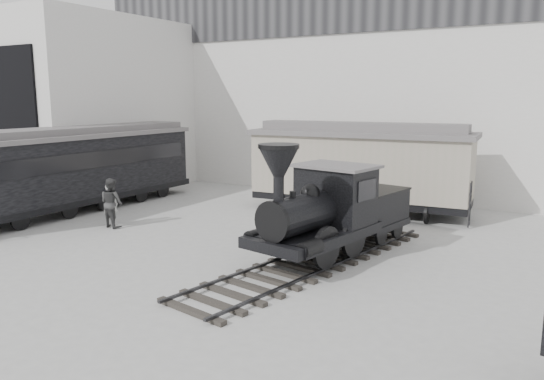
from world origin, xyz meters
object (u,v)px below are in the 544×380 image
Objects in this scene: boxcar at (360,165)px; visitor_a at (110,204)px; visitor_b at (112,203)px; passenger_coach at (79,168)px; locomotive at (329,216)px.

boxcar is 10.52m from visitor_a.
visitor_b is (-7.22, -7.45, -1.09)m from boxcar.
visitor_a is 0.36m from visitor_b.
passenger_coach is 3.69m from visitor_a.
passenger_coach is 7.56× the size of visitor_a.
visitor_a is (-9.13, -0.42, -0.50)m from locomotive.
passenger_coach is at bearing -15.93° from visitor_b.
locomotive is 1.08× the size of boxcar.
locomotive is at bearing -81.49° from boxcar.
visitor_b is at bearing -166.10° from locomotive.
visitor_b is (0.29, -0.19, 0.11)m from visitor_a.
locomotive is 6.22× the size of visitor_a.
boxcar is 5.74× the size of visitor_a.
passenger_coach is at bearing -174.20° from locomotive.
locomotive is at bearing -3.29° from passenger_coach.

